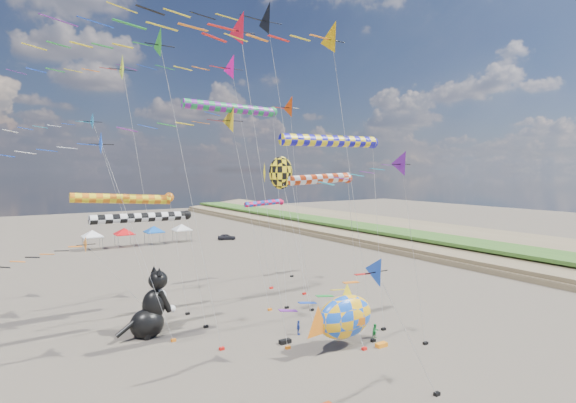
% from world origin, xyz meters
% --- Properties ---
extents(ground, '(260.00, 260.00, 0.00)m').
position_xyz_m(ground, '(0.00, 0.00, 0.00)').
color(ground, brown).
rests_on(ground, ground).
extents(delta_kite_0, '(9.71, 1.88, 14.40)m').
position_xyz_m(delta_kite_0, '(3.52, 3.94, 13.10)').
color(delta_kite_0, '#651A8C').
rests_on(delta_kite_0, ground).
extents(delta_kite_1, '(11.08, 1.85, 15.83)m').
position_xyz_m(delta_kite_1, '(-12.95, 14.76, 14.52)').
color(delta_kite_1, blue).
rests_on(delta_kite_1, ground).
extents(delta_kite_2, '(10.42, 1.61, 7.83)m').
position_xyz_m(delta_kite_2, '(-13.18, 20.99, 6.62)').
color(delta_kite_2, orange).
rests_on(delta_kite_2, ground).
extents(delta_kite_3, '(10.87, 2.44, 20.50)m').
position_xyz_m(delta_kite_3, '(4.77, 19.93, 19.00)').
color(delta_kite_3, '#C93C05').
rests_on(delta_kite_3, ground).
extents(delta_kite_4, '(10.48, 1.77, 18.35)m').
position_xyz_m(delta_kite_4, '(-11.49, 25.36, 17.06)').
color(delta_kite_4, '#1F82BA').
rests_on(delta_kite_4, ground).
extents(delta_kite_5, '(12.12, 2.41, 22.96)m').
position_xyz_m(delta_kite_5, '(0.49, 6.45, 21.46)').
color(delta_kite_5, '#D69B08').
rests_on(delta_kite_5, ground).
extents(delta_kite_6, '(10.83, 2.13, 21.99)m').
position_xyz_m(delta_kite_6, '(-10.03, 11.29, 20.60)').
color(delta_kite_6, green).
rests_on(delta_kite_6, ground).
extents(delta_kite_7, '(15.09, 2.79, 24.55)m').
position_xyz_m(delta_kite_7, '(0.71, 23.76, 22.90)').
color(delta_kite_7, '#FF0B94').
rests_on(delta_kite_7, ground).
extents(delta_kite_8, '(16.96, 3.13, 27.21)m').
position_xyz_m(delta_kite_8, '(-0.15, 15.05, 25.41)').
color(delta_kite_8, black).
rests_on(delta_kite_8, ground).
extents(delta_kite_9, '(13.00, 2.57, 18.57)m').
position_xyz_m(delta_kite_9, '(-2.83, 17.27, 17.02)').
color(delta_kite_9, yellow).
rests_on(delta_kite_9, ground).
extents(delta_kite_10, '(13.96, 2.44, 23.24)m').
position_xyz_m(delta_kite_10, '(-5.89, 8.86, 21.70)').
color(delta_kite_10, red).
rests_on(delta_kite_10, ground).
extents(delta_kite_11, '(9.30, 1.78, 8.54)m').
position_xyz_m(delta_kite_11, '(-2.29, -1.54, 7.30)').
color(delta_kite_11, blue).
rests_on(delta_kite_11, ground).
extents(delta_kite_12, '(11.83, 2.52, 23.00)m').
position_xyz_m(delta_kite_12, '(-10.24, 23.70, 21.48)').
color(delta_kite_12, '#DFFF23').
rests_on(delta_kite_12, ground).
extents(windsock_0, '(10.03, 0.85, 18.65)m').
position_xyz_m(windsock_0, '(-1.44, 16.94, 18.16)').
color(windsock_0, '#1A9146').
rests_on(windsock_0, ground).
extents(windsock_1, '(9.48, 0.83, 11.07)m').
position_xyz_m(windsock_1, '(-9.68, 20.26, 10.62)').
color(windsock_1, orange).
rests_on(windsock_1, ground).
extents(windsock_2, '(8.89, 0.74, 9.82)m').
position_xyz_m(windsock_2, '(-9.35, 16.22, 9.40)').
color(windsock_2, black).
rests_on(windsock_2, ground).
extents(windsock_3, '(7.17, 0.76, 12.71)m').
position_xyz_m(windsock_3, '(2.64, 9.78, 12.25)').
color(windsock_3, red).
rests_on(windsock_3, ground).
extents(windsock_4, '(6.54, 0.64, 9.51)m').
position_xyz_m(windsock_4, '(7.48, 27.10, 9.11)').
color(windsock_4, '#CD0E3E').
rests_on(windsock_4, ground).
extents(windsock_5, '(9.94, 0.87, 15.54)m').
position_xyz_m(windsock_5, '(2.09, 7.81, 15.05)').
color(windsock_5, '#1612B4').
rests_on(windsock_5, ground).
extents(angelfish_kite, '(3.74, 3.02, 14.11)m').
position_xyz_m(angelfish_kite, '(0.27, 12.64, 12.69)').
color(angelfish_kite, yellow).
rests_on(angelfish_kite, ground).
extents(cat_inflatable, '(4.30, 2.70, 5.40)m').
position_xyz_m(cat_inflatable, '(-8.94, 16.93, 2.70)').
color(cat_inflatable, black).
rests_on(cat_inflatable, ground).
extents(fish_inflatable, '(6.44, 2.59, 4.81)m').
position_xyz_m(fish_inflatable, '(2.12, 6.66, 2.37)').
color(fish_inflatable, blue).
rests_on(fish_inflatable, ground).
extents(person_adult, '(0.61, 0.41, 1.62)m').
position_xyz_m(person_adult, '(4.04, 8.28, 0.81)').
color(person_adult, gray).
rests_on(person_adult, ground).
extents(child_green, '(0.57, 0.45, 1.14)m').
position_xyz_m(child_green, '(5.46, 6.89, 0.57)').
color(child_green, '#198234').
rests_on(child_green, ground).
extents(child_blue, '(0.67, 0.68, 1.16)m').
position_xyz_m(child_blue, '(0.88, 10.74, 0.58)').
color(child_blue, '#223A9D').
rests_on(child_blue, ground).
extents(kite_bag_0, '(0.90, 0.44, 0.30)m').
position_xyz_m(kite_bag_0, '(10.23, 16.05, 0.15)').
color(kite_bag_0, '#123EB5').
rests_on(kite_bag_0, ground).
extents(kite_bag_1, '(0.90, 0.44, 0.30)m').
position_xyz_m(kite_bag_1, '(-0.97, 9.82, 0.15)').
color(kite_bag_1, black).
rests_on(kite_bag_1, ground).
extents(kite_bag_3, '(0.90, 0.44, 0.30)m').
position_xyz_m(kite_bag_3, '(4.64, 5.41, 0.15)').
color(kite_bag_3, orange).
rests_on(kite_bag_3, ground).
extents(tent_row, '(19.20, 4.20, 3.80)m').
position_xyz_m(tent_row, '(1.50, 60.00, 3.15)').
color(tent_row, white).
rests_on(tent_row, ground).
extents(parked_car, '(3.58, 2.50, 1.13)m').
position_xyz_m(parked_car, '(16.92, 58.00, 0.57)').
color(parked_car, '#26262D').
rests_on(parked_car, ground).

